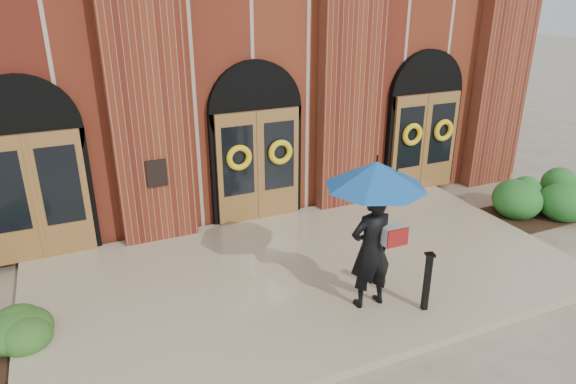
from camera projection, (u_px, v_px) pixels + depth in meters
ground at (312, 281)px, 9.57m from camera, size 90.00×90.00×0.00m
landing at (308, 274)px, 9.67m from camera, size 10.00×5.30×0.15m
church_building at (186, 42)px, 15.69m from camera, size 16.20×12.53×7.00m
man_with_umbrella at (374, 207)px, 7.98m from camera, size 1.59×1.59×2.52m
metal_post at (427, 280)px, 8.29m from camera, size 0.17×0.17×1.04m
hedge_wall_right at (549, 196)px, 12.32m from camera, size 3.19×1.28×0.82m
hedge_front_left at (3, 342)px, 7.57m from camera, size 1.37×1.17×0.48m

